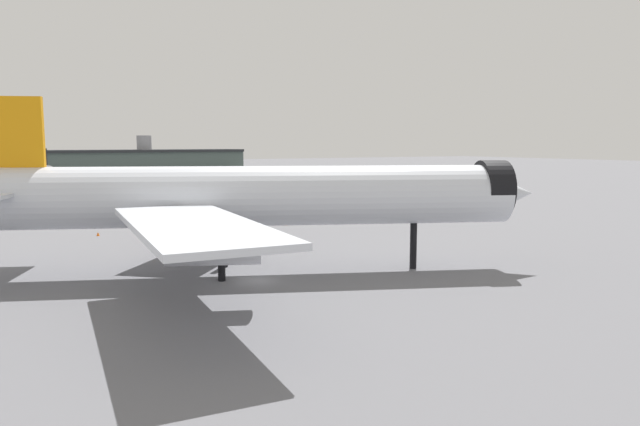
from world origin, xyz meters
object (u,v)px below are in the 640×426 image
airliner_near_gate (245,198)px  traffic_cone_wingtip (98,234)px  airliner_far_taxiway (16,171)px  traffic_cone_near_nose (287,224)px

airliner_near_gate → traffic_cone_wingtip: 38.30m
airliner_near_gate → traffic_cone_wingtip: (-10.49, 35.91, -8.20)m
airliner_far_taxiway → traffic_cone_wingtip: 109.73m
traffic_cone_wingtip → traffic_cone_near_nose: bearing=-7.5°
airliner_far_taxiway → traffic_cone_near_nose: 119.99m
airliner_near_gate → airliner_far_taxiway: airliner_near_gate is taller
airliner_far_taxiway → traffic_cone_near_nose: bearing=175.6°
traffic_cone_wingtip → airliner_near_gate: bearing=-73.7°
airliner_far_taxiway → traffic_cone_near_nose: (38.97, -113.36, -5.42)m
traffic_cone_near_nose → traffic_cone_wingtip: bearing=172.5°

